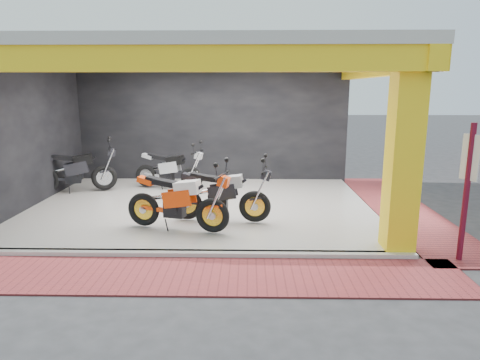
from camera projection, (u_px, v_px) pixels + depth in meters
name	position (u px, v px, depth m)	size (l,w,h in m)	color
ground	(190.00, 237.00, 8.37)	(80.00, 80.00, 0.00)	#2D2D30
showroom_floor	(201.00, 207.00, 10.32)	(8.00, 6.00, 0.10)	silver
showroom_ceiling	(199.00, 54.00, 9.57)	(8.40, 6.40, 0.20)	beige
back_wall	(212.00, 125.00, 12.99)	(8.20, 0.20, 3.50)	black
left_wall	(26.00, 136.00, 10.05)	(0.20, 6.20, 3.50)	black
corner_column	(404.00, 155.00, 7.20)	(0.50, 0.50, 3.50)	yellow
header_beam_front	(177.00, 59.00, 6.70)	(8.40, 0.30, 0.40)	yellow
header_beam_right	(377.00, 68.00, 9.56)	(0.30, 6.40, 0.40)	yellow
floor_kerb	(182.00, 254.00, 7.37)	(8.00, 0.20, 0.10)	silver
paver_front	(175.00, 275.00, 6.61)	(9.00, 1.40, 0.03)	maroon
paver_right	(401.00, 209.00, 10.23)	(1.40, 7.00, 0.03)	maroon
signpost	(467.00, 187.00, 6.93)	(0.15, 0.30, 2.32)	maroon
moto_hero	(212.00, 199.00, 8.11)	(2.27, 0.84, 1.39)	#FF440A
moto_row_a	(255.00, 191.00, 8.75)	(2.22, 0.82, 1.36)	black
moto_row_b	(191.00, 167.00, 11.60)	(2.12, 0.78, 1.29)	#A4A7AB
moto_row_d	(104.00, 166.00, 11.57)	(2.28, 0.84, 1.39)	black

